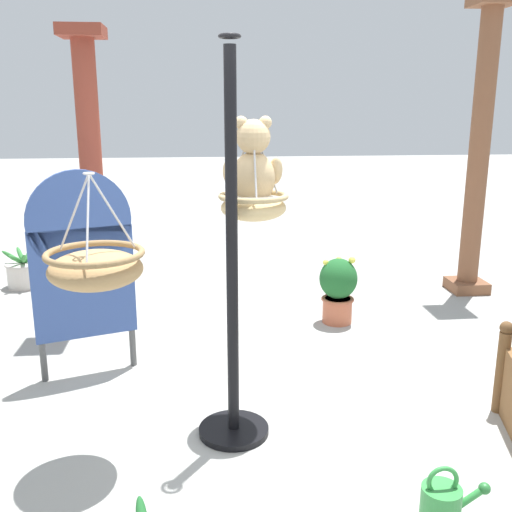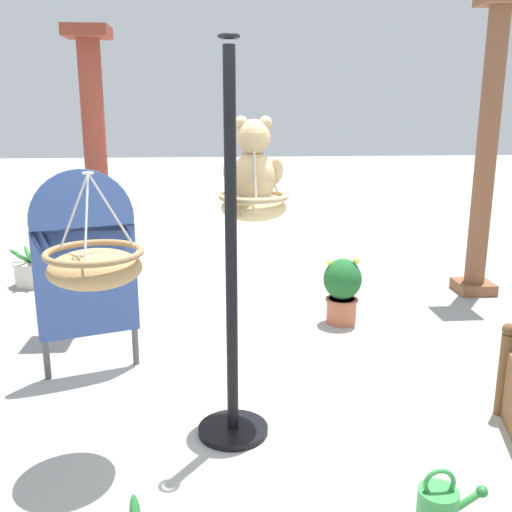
{
  "view_description": "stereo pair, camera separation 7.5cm",
  "coord_description": "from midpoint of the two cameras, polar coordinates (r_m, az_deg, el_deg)",
  "views": [
    {
      "loc": [
        -0.36,
        -3.45,
        2.01
      ],
      "look_at": [
        -0.01,
        0.03,
        1.1
      ],
      "focal_mm": 41.05,
      "sensor_mm": 36.0,
      "label": 1
    },
    {
      "loc": [
        -0.28,
        -3.46,
        2.01
      ],
      "look_at": [
        -0.01,
        0.03,
        1.1
      ],
      "focal_mm": 41.05,
      "sensor_mm": 36.0,
      "label": 2
    }
  ],
  "objects": [
    {
      "name": "ground_plane",
      "position": [
        4.01,
        -0.4,
        -15.49
      ],
      "size": [
        40.0,
        40.0,
        0.0
      ],
      "primitive_type": "plane",
      "color": "#9E9E99"
    },
    {
      "name": "display_pole_central",
      "position": [
        3.53,
        -2.9,
        -6.68
      ],
      "size": [
        0.44,
        0.44,
        2.37
      ],
      "color": "black",
      "rests_on": "ground"
    },
    {
      "name": "hanging_basket_with_teddy",
      "position": [
        3.6,
        -0.85,
        5.01
      ],
      "size": [
        0.43,
        0.43,
        0.57
      ],
      "color": "tan"
    },
    {
      "name": "teddy_bear",
      "position": [
        3.6,
        -0.89,
        8.65
      ],
      "size": [
        0.37,
        0.34,
        0.54
      ],
      "color": "tan"
    },
    {
      "name": "hanging_basket_left_high",
      "position": [
        3.3,
        -16.0,
        -1.04
      ],
      "size": [
        0.54,
        0.54,
        0.63
      ],
      "color": "#A37F51"
    },
    {
      "name": "greenhouse_pillar_right",
      "position": [
        5.52,
        -16.01,
        6.42
      ],
      "size": [
        0.38,
        0.38,
        2.66
      ],
      "color": "brown",
      "rests_on": "ground"
    },
    {
      "name": "greenhouse_pillar_far_back",
      "position": [
        6.64,
        20.57,
        9.05
      ],
      "size": [
        0.41,
        0.41,
        3.05
      ],
      "color": "brown",
      "rests_on": "ground"
    },
    {
      "name": "potted_plant_bushy_green",
      "position": [
        7.13,
        -21.95,
        -1.43
      ],
      "size": [
        0.47,
        0.47,
        0.45
      ],
      "color": "beige",
      "rests_on": "ground"
    },
    {
      "name": "potted_plant_small_succulent",
      "position": [
        5.54,
        7.61,
        -3.1
      ],
      "size": [
        0.35,
        0.35,
        0.65
      ],
      "color": "#BC6042",
      "rests_on": "ground"
    },
    {
      "name": "display_sign_board",
      "position": [
        4.49,
        -17.04,
        -0.16
      ],
      "size": [
        0.72,
        0.28,
        1.56
      ],
      "color": "#334C8C",
      "rests_on": "ground"
    },
    {
      "name": "watering_can",
      "position": [
        3.26,
        17.06,
        -21.91
      ],
      "size": [
        0.35,
        0.2,
        0.3
      ],
      "color": "#338C3F",
      "rests_on": "ground"
    }
  ]
}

